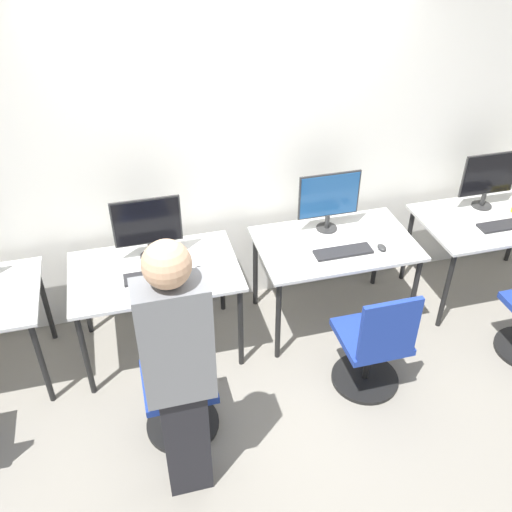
# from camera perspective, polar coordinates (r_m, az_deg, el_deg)

# --- Properties ---
(ground_plane) EXTENTS (20.00, 20.00, 0.00)m
(ground_plane) POSITION_cam_1_polar(r_m,az_deg,el_deg) (4.32, 0.52, -10.75)
(ground_plane) COLOR gray
(wall_back) EXTENTS (12.00, 0.05, 2.80)m
(wall_back) POSITION_cam_1_polar(r_m,az_deg,el_deg) (4.20, -2.57, 11.28)
(wall_back) COLOR silver
(wall_back) RESTS_ON ground_plane
(desk_left) EXTENTS (1.17, 0.74, 0.74)m
(desk_left) POSITION_cam_1_polar(r_m,az_deg,el_deg) (4.08, -10.04, -2.24)
(desk_left) COLOR silver
(desk_left) RESTS_ON ground_plane
(monitor_left) EXTENTS (0.48, 0.16, 0.47)m
(monitor_left) POSITION_cam_1_polar(r_m,az_deg,el_deg) (4.02, -10.81, 3.02)
(monitor_left) COLOR #2D2D2D
(monitor_left) RESTS_ON desk_left
(keyboard_left) EXTENTS (0.43, 0.13, 0.02)m
(keyboard_left) POSITION_cam_1_polar(r_m,az_deg,el_deg) (3.96, -10.03, -1.97)
(keyboard_left) COLOR #262628
(keyboard_left) RESTS_ON desk_left
(mouse_left) EXTENTS (0.06, 0.09, 0.03)m
(mouse_left) POSITION_cam_1_polar(r_m,az_deg,el_deg) (3.96, -5.70, -1.39)
(mouse_left) COLOR #333333
(mouse_left) RESTS_ON desk_left
(office_chair_left) EXTENTS (0.48, 0.48, 0.89)m
(office_chair_left) POSITION_cam_1_polar(r_m,az_deg,el_deg) (3.67, -7.59, -13.52)
(office_chair_left) COLOR black
(office_chair_left) RESTS_ON ground_plane
(person_left) EXTENTS (0.36, 0.23, 1.74)m
(person_left) POSITION_cam_1_polar(r_m,az_deg,el_deg) (2.99, -7.76, -11.21)
(person_left) COLOR #232328
(person_left) RESTS_ON ground_plane
(desk_right) EXTENTS (1.17, 0.74, 0.74)m
(desk_right) POSITION_cam_1_polar(r_m,az_deg,el_deg) (4.34, 7.90, 0.55)
(desk_right) COLOR silver
(desk_right) RESTS_ON ground_plane
(monitor_right) EXTENTS (0.48, 0.16, 0.47)m
(monitor_right) POSITION_cam_1_polar(r_m,az_deg,el_deg) (4.31, 7.32, 5.71)
(monitor_right) COLOR #2D2D2D
(monitor_right) RESTS_ON desk_right
(keyboard_right) EXTENTS (0.43, 0.13, 0.02)m
(keyboard_right) POSITION_cam_1_polar(r_m,az_deg,el_deg) (4.18, 8.71, 0.42)
(keyboard_right) COLOR #262628
(keyboard_right) RESTS_ON desk_right
(mouse_right) EXTENTS (0.06, 0.09, 0.03)m
(mouse_right) POSITION_cam_1_polar(r_m,az_deg,el_deg) (4.27, 12.47, 0.84)
(mouse_right) COLOR #333333
(mouse_right) RESTS_ON desk_right
(office_chair_right) EXTENTS (0.48, 0.48, 0.89)m
(office_chair_right) POSITION_cam_1_polar(r_m,az_deg,el_deg) (4.00, 11.67, -9.04)
(office_chair_right) COLOR black
(office_chair_right) RESTS_ON ground_plane
(desk_far_right) EXTENTS (1.17, 0.74, 0.74)m
(desk_far_right) POSITION_cam_1_polar(r_m,az_deg,el_deg) (4.96, 22.57, 2.80)
(desk_far_right) COLOR silver
(desk_far_right) RESTS_ON ground_plane
(monitor_far_right) EXTENTS (0.48, 0.16, 0.47)m
(monitor_far_right) POSITION_cam_1_polar(r_m,az_deg,el_deg) (4.93, 22.26, 7.30)
(monitor_far_right) COLOR #2D2D2D
(monitor_far_right) RESTS_ON desk_far_right
(keyboard_far_right) EXTENTS (0.43, 0.13, 0.02)m
(keyboard_far_right) POSITION_cam_1_polar(r_m,az_deg,el_deg) (4.84, 23.62, 2.85)
(keyboard_far_right) COLOR #262628
(keyboard_far_right) RESTS_ON desk_far_right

